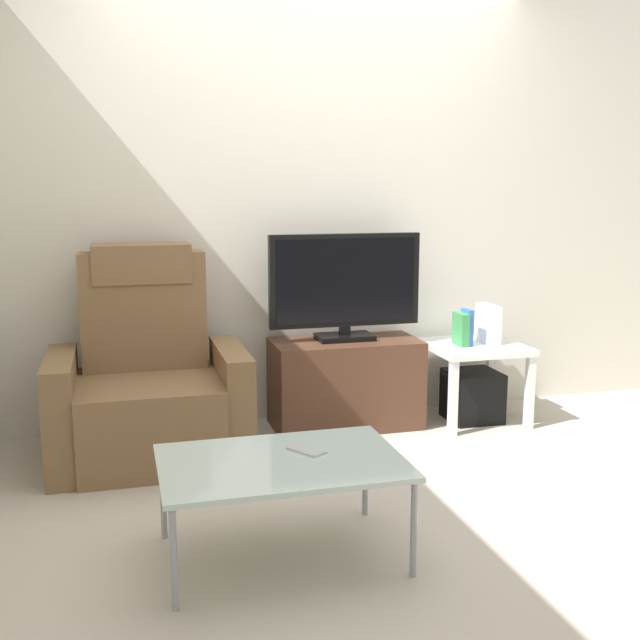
{
  "coord_description": "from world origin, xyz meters",
  "views": [
    {
      "loc": [
        -1.13,
        -3.2,
        1.39
      ],
      "look_at": [
        -0.12,
        0.5,
        0.7
      ],
      "focal_mm": 42.64,
      "sensor_mm": 36.0,
      "label": 1
    }
  ],
  "objects": [
    {
      "name": "book_middle",
      "position": [
        0.83,
        0.75,
        0.57
      ],
      "size": [
        0.03,
        0.11,
        0.21
      ],
      "primitive_type": "cube",
      "color": "#3366B2",
      "rests_on": "side_table"
    },
    {
      "name": "book_leftmost",
      "position": [
        0.79,
        0.75,
        0.56
      ],
      "size": [
        0.05,
        0.14,
        0.19
      ],
      "primitive_type": "cube",
      "color": "#388C4C",
      "rests_on": "side_table"
    },
    {
      "name": "coffee_table",
      "position": [
        -0.57,
        -0.59,
        0.36
      ],
      "size": [
        0.9,
        0.6,
        0.38
      ],
      "color": "#B2C6C1",
      "rests_on": "ground"
    },
    {
      "name": "side_table",
      "position": [
        0.89,
        0.77,
        0.39
      ],
      "size": [
        0.54,
        0.54,
        0.46
      ],
      "color": "white",
      "rests_on": "ground"
    },
    {
      "name": "cell_phone",
      "position": [
        -0.46,
        -0.52,
        0.39
      ],
      "size": [
        0.14,
        0.16,
        0.01
      ],
      "primitive_type": "cube",
      "rotation": [
        0.0,
        0.0,
        0.59
      ],
      "color": "#B7B7BC",
      "rests_on": "coffee_table"
    },
    {
      "name": "wall_back",
      "position": [
        0.0,
        1.13,
        1.3
      ],
      "size": [
        6.4,
        0.06,
        2.6
      ],
      "primitive_type": "cube",
      "color": "beige",
      "rests_on": "ground"
    },
    {
      "name": "recliner_armchair",
      "position": [
        -0.99,
        0.66,
        0.37
      ],
      "size": [
        0.98,
        0.78,
        1.08
      ],
      "rotation": [
        0.0,
        0.0,
        0.1
      ],
      "color": "brown",
      "rests_on": "ground"
    },
    {
      "name": "ground_plane",
      "position": [
        0.0,
        0.0,
        0.0
      ],
      "size": [
        6.4,
        6.4,
        0.0
      ],
      "primitive_type": "plane",
      "color": "#B2A899"
    },
    {
      "name": "television",
      "position": [
        0.13,
        0.88,
        0.83
      ],
      "size": [
        0.88,
        0.2,
        0.61
      ],
      "color": "black",
      "rests_on": "tv_stand"
    },
    {
      "name": "tv_stand",
      "position": [
        0.13,
        0.86,
        0.26
      ],
      "size": [
        0.84,
        0.42,
        0.51
      ],
      "color": "#4C2D1E",
      "rests_on": "ground"
    },
    {
      "name": "subwoofer_box",
      "position": [
        0.89,
        0.77,
        0.15
      ],
      "size": [
        0.3,
        0.3,
        0.3
      ],
      "primitive_type": "cube",
      "color": "black",
      "rests_on": "ground"
    },
    {
      "name": "game_console",
      "position": [
        0.98,
        0.78,
        0.58
      ],
      "size": [
        0.07,
        0.2,
        0.23
      ],
      "primitive_type": "cube",
      "color": "white",
      "rests_on": "side_table"
    }
  ]
}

